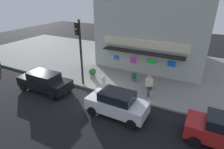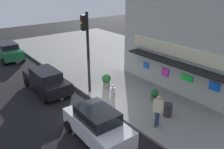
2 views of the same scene
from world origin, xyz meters
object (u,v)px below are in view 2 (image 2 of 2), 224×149
traffic_light (86,43)px  fire_hydrant (113,91)px  pedestrian (158,110)px  parked_car_white (97,124)px  parked_car_black (46,80)px  trash_can (168,110)px  potted_plant_by_doorway (106,80)px  potted_plant_by_window (154,95)px  parked_car_green (8,51)px

traffic_light → fire_hydrant: 3.58m
pedestrian → parked_car_white: bearing=-111.8°
parked_car_black → trash_can: bearing=27.4°
trash_can → potted_plant_by_doorway: bearing=-176.0°
trash_can → potted_plant_by_doorway: 5.35m
parked_car_black → fire_hydrant: bearing=38.6°
trash_can → parked_car_black: (-7.65, -3.97, 0.27)m
trash_can → potted_plant_by_window: bearing=157.1°
potted_plant_by_doorway → parked_car_white: (4.41, -3.83, 0.20)m
potted_plant_by_window → parked_car_white: (0.72, -4.90, 0.27)m
parked_car_white → parked_car_black: size_ratio=0.89×
trash_can → potted_plant_by_doorway: size_ratio=0.85×
pedestrian → fire_hydrant: bearing=176.3°
potted_plant_by_window → traffic_light: bearing=-145.8°
parked_car_green → traffic_light: bearing=10.7°
traffic_light → parked_car_green: 11.87m
traffic_light → parked_car_black: bearing=-136.6°
trash_can → parked_car_black: bearing=-152.6°
trash_can → traffic_light: bearing=-161.0°
pedestrian → parked_car_white: (-1.20, -3.00, -0.28)m
fire_hydrant → potted_plant_by_doorway: potted_plant_by_doorway is taller
fire_hydrant → trash_can: size_ratio=1.04×
traffic_light → fire_hydrant: bearing=30.6°
traffic_light → potted_plant_by_doorway: bearing=86.5°
traffic_light → fire_hydrant: size_ratio=6.55×
pedestrian → potted_plant_by_doorway: (-5.60, 0.83, -0.48)m
parked_car_black → parked_car_green: bearing=-179.7°
traffic_light → parked_car_green: bearing=-169.3°
parked_car_white → fire_hydrant: bearing=132.0°
parked_car_white → trash_can: bearing=77.5°
trash_can → parked_car_black: 8.62m
traffic_light → potted_plant_by_window: (3.78, 2.57, -3.05)m
traffic_light → parked_car_white: size_ratio=1.36×
parked_car_green → trash_can: bearing=13.5°
parked_car_green → fire_hydrant: bearing=13.4°
traffic_light → parked_car_green: traffic_light is taller
parked_car_white → pedestrian: bearing=68.2°
trash_can → parked_car_green: parked_car_green is taller
potted_plant_by_window → parked_car_white: size_ratio=0.20×
traffic_light → parked_car_black: (-2.22, -2.10, -2.81)m
parked_car_white → parked_car_green: (-15.84, 0.19, -0.00)m
potted_plant_by_window → parked_car_green: 15.83m
trash_can → parked_car_green: (-16.76, -4.02, 0.31)m
potted_plant_by_window → parked_car_green: bearing=-162.7°
pedestrian → parked_car_black: bearing=-160.8°
trash_can → parked_car_white: 4.32m
traffic_light → trash_can: bearing=19.0°
potted_plant_by_doorway → parked_car_black: parked_car_black is taller
pedestrian → parked_car_black: pedestrian is taller
traffic_light → potted_plant_by_window: 5.49m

